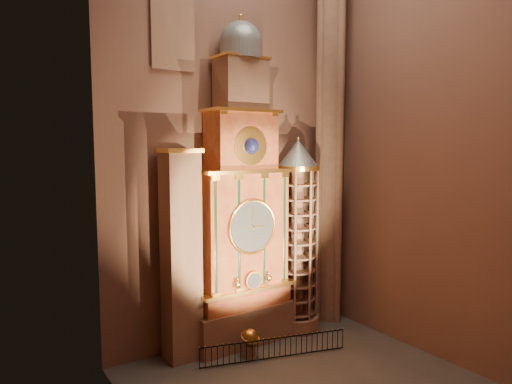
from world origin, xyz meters
TOP-DOWN VIEW (x-y plane):
  - floor at (0.00, 0.00)m, footprint 14.00×14.00m
  - wall_back at (0.00, 6.00)m, footprint 22.00×0.00m
  - wall_left at (-7.00, 0.00)m, footprint 0.00×22.00m
  - wall_right at (7.00, 0.00)m, footprint 0.00×22.00m
  - astronomical_clock at (0.00, 4.96)m, footprint 5.60×2.41m
  - portrait_tower at (-3.40, 4.98)m, footprint 1.80×1.60m
  - stair_turret at (3.50, 4.70)m, footprint 2.50×2.50m
  - gothic_pier at (6.10, 5.00)m, footprint 2.04×2.04m
  - stained_glass_window at (-3.20, 5.92)m, footprint 2.20×0.14m
  - celestial_globe at (-0.61, 3.22)m, footprint 1.18×1.14m
  - iron_railing at (0.23, 2.37)m, footprint 7.04×2.18m

SIDE VIEW (x-z plane):
  - floor at x=0.00m, z-range 0.00..0.00m
  - iron_railing at x=0.23m, z-range 0.04..1.06m
  - celestial_globe at x=-0.61m, z-range 0.14..1.55m
  - portrait_tower at x=-3.40m, z-range 0.05..10.25m
  - stair_turret at x=3.50m, z-range -0.13..10.67m
  - astronomical_clock at x=0.00m, z-range -1.67..15.03m
  - wall_back at x=0.00m, z-range 0.00..22.00m
  - wall_left at x=-7.00m, z-range 0.00..22.00m
  - wall_right at x=7.00m, z-range 0.00..22.00m
  - gothic_pier at x=6.10m, z-range 0.00..22.00m
  - stained_glass_window at x=-3.20m, z-range 13.90..19.10m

